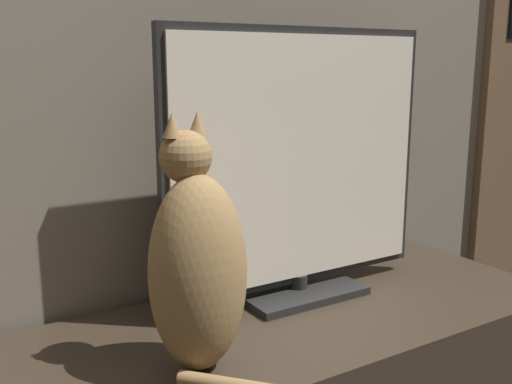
# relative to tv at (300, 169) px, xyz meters

# --- Properties ---
(tv) EXTENTS (0.74, 0.19, 0.67)m
(tv) POSITION_rel_tv_xyz_m (0.00, 0.00, 0.00)
(tv) COLOR black
(tv) RESTS_ON tv_stand
(cat) EXTENTS (0.21, 0.32, 0.50)m
(cat) POSITION_rel_tv_xyz_m (-0.39, -0.20, -0.12)
(cat) COLOR #997547
(cat) RESTS_ON tv_stand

